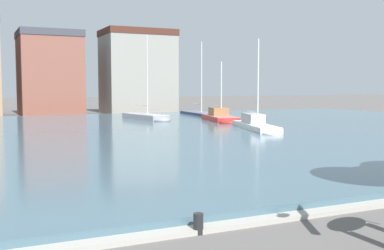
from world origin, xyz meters
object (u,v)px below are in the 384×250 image
Objects in this scene: sailboat_grey at (148,118)px; sailboat_navy at (202,115)px; sailboat_red at (221,119)px; mooring_bollard at (198,224)px; sailboat_white at (257,127)px.

sailboat_grey is 1.00× the size of sailboat_navy.
sailboat_red is at bearing -38.41° from sailboat_grey.
mooring_bollard is (-10.49, -32.78, -0.20)m from sailboat_grey.
sailboat_navy is at bearing 77.09° from sailboat_white.
sailboat_red reaches higher than mooring_bollard.
mooring_bollard is (-18.26, -36.94, -0.10)m from sailboat_navy.
sailboat_white is 8.95m from sailboat_red.
sailboat_white is 1.07× the size of sailboat_navy.
sailboat_grey is 34.42m from mooring_bollard.
sailboat_red is (1.72, 8.79, 0.03)m from sailboat_white.
sailboat_navy is at bearing 63.70° from mooring_bollard.
sailboat_white is 1.07× the size of sailboat_grey.
sailboat_navy is at bearing 28.17° from sailboat_grey.
sailboat_white is at bearing -101.07° from sailboat_red.
sailboat_navy reaches higher than sailboat_white.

